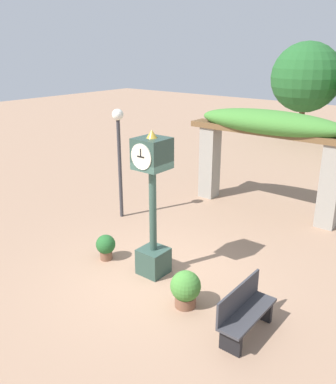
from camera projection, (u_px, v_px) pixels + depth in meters
name	position (u px, v px, depth m)	size (l,w,h in m)	color
ground_plane	(157.00, 277.00, 8.67)	(60.00, 60.00, 0.00)	#9E7A60
pedestal_clock	(153.00, 201.00, 8.28)	(0.62, 0.67, 3.13)	#2D473D
pergola	(268.00, 136.00, 11.50)	(4.92, 1.10, 2.98)	gray
potted_plant_near_left	(106.00, 246.00, 9.29)	(0.45, 0.45, 0.60)	brown
potted_plant_near_right	(186.00, 288.00, 7.57)	(0.58, 0.58, 0.72)	brown
park_bench	(245.00, 312.00, 6.83)	(0.42, 1.36, 0.89)	#38383D
lamp_post	(119.00, 142.00, 11.04)	(0.31, 0.31, 3.09)	#333338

